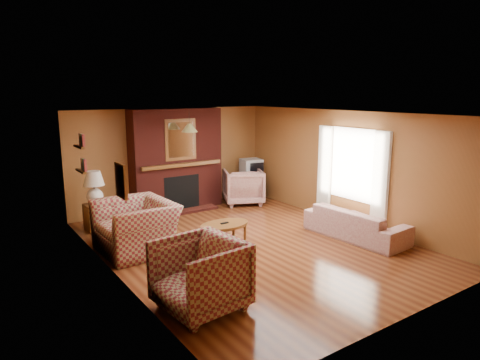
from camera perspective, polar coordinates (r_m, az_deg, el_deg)
floor at (r=8.03m, az=1.35°, el=-8.55°), size 6.50×6.50×0.00m
ceiling at (r=7.55m, az=1.43°, el=8.81°), size 6.50×6.50×0.00m
wall_back at (r=10.47m, az=-9.09°, el=2.86°), size 6.50×0.00×6.50m
wall_front at (r=5.49m, az=21.75°, el=-5.87°), size 6.50×0.00×6.50m
wall_left at (r=6.59m, az=-16.54°, el=-2.66°), size 0.00×6.50×6.50m
wall_right at (r=9.36m, az=13.90°, el=1.63°), size 0.00×6.50×6.50m
fireplace at (r=10.23m, az=-8.45°, el=2.58°), size 2.20×0.82×2.40m
window_right at (r=9.21m, az=14.60°, el=0.97°), size 0.10×1.85×2.00m
bookshelf at (r=8.32m, az=-20.44°, el=3.27°), size 0.09×0.55×0.71m
botanical_print at (r=6.25m, az=-15.57°, el=-0.08°), size 0.05×0.40×0.50m
pendant_light at (r=9.53m, az=-6.76°, el=6.92°), size 0.36×0.36×0.48m
plaid_loveseat at (r=7.81m, az=-13.71°, el=-6.05°), size 1.25×1.41×0.89m
plaid_armchair at (r=5.63m, az=-5.37°, el=-12.56°), size 1.13×1.10×0.94m
floral_sofa at (r=8.58m, az=15.19°, el=-5.57°), size 0.91×2.05×0.59m
floral_armchair at (r=10.77m, az=0.42°, el=-0.86°), size 1.25×1.27×0.88m
coffee_table at (r=7.75m, az=-2.07°, el=-6.20°), size 0.95×0.59×0.47m
side_table at (r=9.21m, az=-18.61°, el=-4.72°), size 0.44×0.44×0.55m
table_lamp at (r=9.06m, az=-18.88°, el=-0.75°), size 0.41×0.41×0.68m
tv_stand at (r=11.28m, az=1.49°, el=-0.99°), size 0.57×0.52×0.61m
crt_tv at (r=11.17m, az=1.52°, el=1.66°), size 0.58×0.57×0.46m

